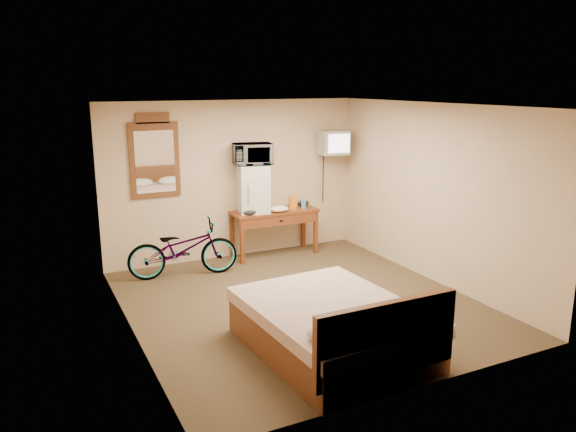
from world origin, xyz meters
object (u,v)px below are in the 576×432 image
Objects in this scene: wall_mirror at (155,157)px; crt_television at (333,142)px; bed at (335,327)px; desk at (275,218)px; mini_fridge at (253,189)px; microwave at (253,154)px; bicycle at (183,249)px; blue_cup at (304,204)px.

crt_television is at bearing -4.93° from wall_mirror.
crt_television is 0.47× the size of wall_mirror.
crt_television is at bearing 59.98° from bed.
mini_fridge reaches higher than desk.
wall_mirror is 4.02m from bed.
mini_fridge is 1.27× the size of microwave.
bicycle is (-1.28, -0.39, -1.26)m from microwave.
crt_television reaches higher than blue_cup.
desk is 0.89× the size of bicycle.
crt_television is at bearing -1.60° from mini_fridge.
desk is 1.10m from microwave.
bed is at bearing -158.12° from bicycle.
desk is at bearing 2.30° from microwave.
desk is 0.53m from blue_cup.
microwave is at bearing 172.66° from blue_cup.
mini_fridge reaches higher than blue_cup.
wall_mirror reaches higher than bed.
bicycle is 3.14m from bed.
mini_fridge reaches higher than bed.
microwave reaches higher than bed.
blue_cup reaches higher than bicycle.
bicycle is (-2.12, -0.28, -0.40)m from blue_cup.
wall_mirror reaches higher than blue_cup.
wall_mirror is at bearing 175.07° from crt_television.
microwave is at bearing 169.86° from desk.
bed is at bearing -120.02° from crt_television.
crt_television is at bearing 10.82° from microwave.
crt_television reaches higher than mini_fridge.
bed is (-0.54, -3.44, -0.84)m from mini_fridge.
blue_cup is 0.23× the size of crt_television.
microwave is at bearing -8.11° from wall_mirror.
blue_cup is 0.07× the size of bed.
mini_fridge is at bearing 81.15° from bed.
wall_mirror is at bearing 26.64° from bicycle.
wall_mirror is at bearing 171.49° from desk.
bed is at bearing -104.77° from desk.
wall_mirror reaches higher than desk.
bed is at bearing -86.42° from microwave.
blue_cup is at bearing 67.46° from bed.
crt_television reaches higher than desk.
desk is at bearing -10.11° from mini_fridge.
microwave reaches higher than desk.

